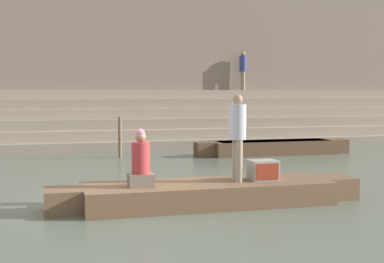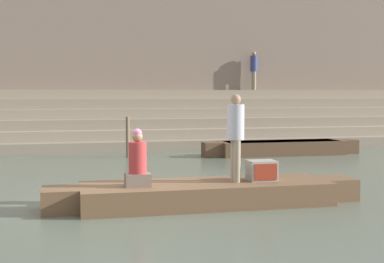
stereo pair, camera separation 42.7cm
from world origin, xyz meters
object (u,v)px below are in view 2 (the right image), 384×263
person_rowing (138,163)px  mooring_post (128,137)px  tv_set (262,170)px  moored_boat_shore (282,147)px  person_on_steps (254,68)px  person_standing (236,131)px  rowboat_main (206,193)px

person_rowing → mooring_post: bearing=86.3°
person_rowing → tv_set: size_ratio=1.96×
moored_boat_shore → person_on_steps: bearing=86.1°
person_standing → moored_boat_shore: 8.76m
person_rowing → tv_set: person_rowing is taller
person_on_steps → moored_boat_shore: bearing=-139.7°
person_rowing → person_on_steps: size_ratio=0.62×
mooring_post → person_on_steps: size_ratio=0.80×
moored_boat_shore → mooring_post: 5.38m
person_standing → mooring_post: person_standing is taller
person_rowing → moored_boat_shore: size_ratio=0.19×
person_rowing → mooring_post: (0.73, 8.25, -0.18)m
moored_boat_shore → mooring_post: mooring_post is taller
tv_set → person_on_steps: person_on_steps is taller
person_standing → person_on_steps: person_on_steps is taller
person_rowing → person_on_steps: bearing=63.2°
tv_set → mooring_post: 8.32m
rowboat_main → tv_set: 1.19m
person_standing → tv_set: bearing=0.6°
rowboat_main → moored_boat_shore: bearing=59.0°
mooring_post → person_on_steps: bearing=36.8°
person_standing → rowboat_main: bearing=175.6°
mooring_post → tv_set: bearing=-78.0°
person_rowing → moored_boat_shore: 9.83m
person_on_steps → rowboat_main: bearing=-154.5°
tv_set → moored_boat_shore: bearing=66.7°
moored_boat_shore → person_standing: bearing=-113.8°
person_on_steps → tv_set: bearing=-150.0°
rowboat_main → person_on_steps: size_ratio=3.59×
moored_boat_shore → person_on_steps: (0.78, 5.12, 3.04)m
moored_boat_shore → person_on_steps: 6.00m
tv_set → rowboat_main: bearing=-178.7°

